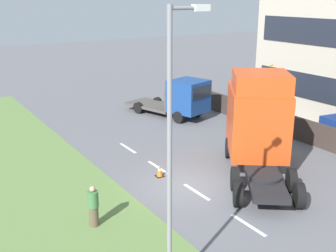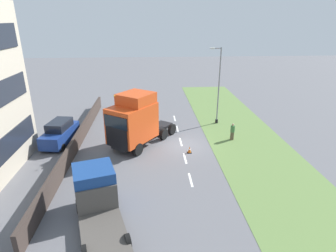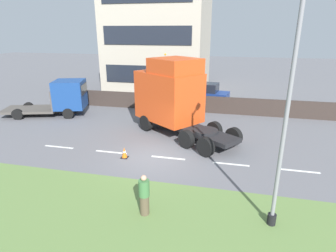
{
  "view_description": "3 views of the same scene",
  "coord_description": "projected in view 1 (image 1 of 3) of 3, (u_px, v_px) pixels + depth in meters",
  "views": [
    {
      "loc": [
        -9.79,
        -13.82,
        8.06
      ],
      "look_at": [
        -0.71,
        0.47,
        2.77
      ],
      "focal_mm": 45.0,
      "sensor_mm": 36.0,
      "label": 1
    },
    {
      "loc": [
        2.68,
        22.4,
        10.52
      ],
      "look_at": [
        1.15,
        -0.87,
        1.51
      ],
      "focal_mm": 30.0,
      "sensor_mm": 36.0,
      "label": 2
    },
    {
      "loc": [
        -12.96,
        -3.68,
        6.33
      ],
      "look_at": [
        -0.04,
        -0.7,
        1.77
      ],
      "focal_mm": 30.0,
      "sensor_mm": 36.0,
      "label": 3
    }
  ],
  "objects": [
    {
      "name": "lamp_post",
      "position": [
        172.0,
        169.0,
        10.97
      ],
      "size": [
        1.27,
        0.29,
        7.86
      ],
      "color": "black",
      "rests_on": "ground"
    },
    {
      "name": "pedestrian",
      "position": [
        93.0,
        207.0,
        15.13
      ],
      "size": [
        0.39,
        0.39,
        1.58
      ],
      "color": "brown",
      "rests_on": "ground"
    },
    {
      "name": "flatbed_truck",
      "position": [
        183.0,
        98.0,
        28.29
      ],
      "size": [
        3.89,
        6.53,
        2.7
      ],
      "rotation": [
        0.0,
        0.0,
        3.44
      ],
      "color": "navy",
      "rests_on": "ground"
    },
    {
      "name": "grass_verge",
      "position": [
        54.0,
        224.0,
        15.48
      ],
      "size": [
        7.0,
        44.0,
        0.01
      ],
      "color": "#607F42",
      "rests_on": "ground"
    },
    {
      "name": "ground_plane",
      "position": [
        187.0,
        186.0,
        18.55
      ],
      "size": [
        120.0,
        120.0,
        0.0
      ],
      "primitive_type": "plane",
      "color": "slate",
      "rests_on": "ground"
    },
    {
      "name": "traffic_cone_lead",
      "position": [
        160.0,
        171.0,
        19.45
      ],
      "size": [
        0.36,
        0.36,
        0.58
      ],
      "color": "black",
      "rests_on": "ground"
    },
    {
      "name": "lorry_cab",
      "position": [
        258.0,
        120.0,
        19.91
      ],
      "size": [
        6.22,
        7.1,
        4.86
      ],
      "rotation": [
        0.0,
        0.0,
        -0.64
      ],
      "color": "black",
      "rests_on": "ground"
    },
    {
      "name": "lane_markings",
      "position": [
        197.0,
        192.0,
        17.99
      ],
      "size": [
        0.16,
        14.6,
        0.0
      ],
      "color": "white",
      "rests_on": "ground"
    },
    {
      "name": "boundary_wall",
      "position": [
        322.0,
        137.0,
        22.96
      ],
      "size": [
        0.25,
        24.0,
        1.33
      ],
      "color": "#382D28",
      "rests_on": "ground"
    }
  ]
}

